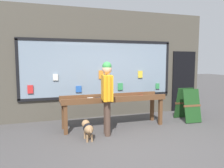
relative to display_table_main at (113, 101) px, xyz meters
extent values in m
plane|color=#474444|center=(0.00, -1.18, -0.70)|extent=(40.00, 40.00, 0.00)
cube|color=#4C473D|center=(0.00, 1.22, 0.98)|extent=(7.22, 0.20, 3.36)
cube|color=gray|center=(-0.07, 1.09, 0.83)|extent=(4.74, 0.03, 1.71)
cube|color=black|center=(-0.07, 1.09, 1.68)|extent=(4.82, 0.06, 0.08)
cube|color=black|center=(-0.07, 1.09, -0.03)|extent=(4.82, 0.06, 0.08)
cube|color=black|center=(-2.44, 1.09, 0.83)|extent=(0.08, 0.06, 1.71)
cube|color=black|center=(2.30, 1.09, 0.83)|extent=(0.08, 0.06, 1.71)
cube|color=red|center=(-2.12, 1.05, 0.28)|extent=(0.15, 0.03, 0.24)
cube|color=silver|center=(-1.42, 1.05, 0.60)|extent=(0.15, 0.03, 0.19)
cube|color=#2659B2|center=(-0.75, 1.05, 0.23)|extent=(0.17, 0.03, 0.19)
cube|color=orange|center=(-0.05, 1.05, 0.65)|extent=(0.15, 0.03, 0.26)
cube|color=#338C4C|center=(0.59, 1.05, 0.25)|extent=(0.16, 0.03, 0.22)
cube|color=yellow|center=(1.28, 1.05, 0.63)|extent=(0.15, 0.03, 0.23)
cube|color=#338C4C|center=(1.93, 1.05, 0.22)|extent=(0.13, 0.03, 0.18)
cube|color=black|center=(3.00, 1.09, 0.35)|extent=(0.90, 0.04, 2.10)
cube|color=brown|center=(-1.30, -0.25, -0.34)|extent=(0.09, 0.09, 0.72)
cube|color=brown|center=(1.30, -0.23, -0.34)|extent=(0.09, 0.09, 0.72)
cube|color=brown|center=(-1.30, 0.22, -0.34)|extent=(0.09, 0.09, 0.72)
cube|color=brown|center=(1.30, 0.24, -0.34)|extent=(0.09, 0.09, 0.72)
cube|color=brown|center=(0.00, 0.00, 0.05)|extent=(2.80, 0.65, 0.04)
cube|color=brown|center=(0.00, -0.29, 0.11)|extent=(2.80, 0.08, 0.12)
cube|color=brown|center=(0.00, 0.28, 0.11)|extent=(2.80, 0.08, 0.12)
cube|color=orange|center=(-1.22, -0.04, 0.07)|extent=(0.15, 0.20, 0.02)
cube|color=orange|center=(-0.93, 0.04, 0.08)|extent=(0.17, 0.25, 0.03)
cube|color=silver|center=(-0.59, 0.11, 0.08)|extent=(0.16, 0.21, 0.03)
cube|color=black|center=(-0.35, 0.18, 0.08)|extent=(0.19, 0.23, 0.02)
cube|color=yellow|center=(-0.03, 0.14, 0.07)|extent=(0.19, 0.23, 0.02)
cube|color=red|center=(0.30, -0.08, 0.07)|extent=(0.18, 0.21, 0.02)
cube|color=red|center=(0.60, 0.07, 0.07)|extent=(0.18, 0.23, 0.02)
cube|color=red|center=(0.93, 0.12, 0.08)|extent=(0.18, 0.23, 0.02)
cube|color=silver|center=(1.28, 0.11, 0.07)|extent=(0.16, 0.24, 0.02)
cylinder|color=#4C382D|center=(-0.36, -0.66, -0.28)|extent=(0.14, 0.14, 0.85)
cylinder|color=#4C382D|center=(-0.34, -0.50, -0.28)|extent=(0.14, 0.14, 0.85)
cube|color=orange|center=(-0.35, -0.58, 0.45)|extent=(0.28, 0.50, 0.60)
cylinder|color=orange|center=(-0.39, -0.87, 0.46)|extent=(0.09, 0.09, 0.57)
cylinder|color=orange|center=(-0.31, -0.28, 0.46)|extent=(0.09, 0.09, 0.57)
sphere|color=tan|center=(-0.35, -0.58, 0.88)|extent=(0.23, 0.23, 0.23)
sphere|color=#338C3F|center=(-0.35, -0.58, 0.95)|extent=(0.22, 0.22, 0.22)
ellipsoid|color=#99724C|center=(-0.86, -0.80, -0.43)|extent=(0.23, 0.40, 0.21)
ellipsoid|color=black|center=(-0.86, -0.80, -0.42)|extent=(0.23, 0.25, 0.22)
sphere|color=#99724C|center=(-0.86, -0.56, -0.39)|extent=(0.19, 0.19, 0.19)
cylinder|color=#99724C|center=(-0.85, -1.02, -0.40)|extent=(0.03, 0.09, 0.12)
cylinder|color=#99724C|center=(-0.81, -0.68, -0.62)|extent=(0.04, 0.04, 0.16)
cylinder|color=#99724C|center=(-0.91, -0.68, -0.62)|extent=(0.04, 0.04, 0.16)
cylinder|color=#99724C|center=(-0.80, -0.91, -0.62)|extent=(0.04, 0.04, 0.16)
cylinder|color=#99724C|center=(-0.91, -0.92, -0.62)|extent=(0.04, 0.04, 0.16)
cube|color=#193F19|center=(2.29, -0.32, -0.21)|extent=(0.52, 0.28, 0.95)
cube|color=brown|center=(2.29, -0.32, -0.21)|extent=(0.55, 0.09, 0.07)
cube|color=#193F19|center=(2.32, 0.13, -0.21)|extent=(0.52, 0.28, 0.95)
cube|color=brown|center=(2.32, 0.13, -0.21)|extent=(0.55, 0.09, 0.07)
camera|label=1|loc=(-1.83, -5.47, 1.08)|focal=35.00mm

